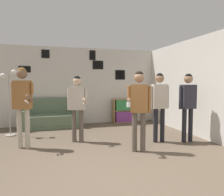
{
  "coord_description": "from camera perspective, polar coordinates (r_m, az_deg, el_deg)",
  "views": [
    {
      "loc": [
        -1.02,
        -3.01,
        1.47
      ],
      "look_at": [
        0.56,
        2.38,
        1.07
      ],
      "focal_mm": 35.0,
      "sensor_mm": 36.0,
      "label": 1
    }
  ],
  "objects": [
    {
      "name": "ground_plane",
      "position": [
        3.5,
        2.31,
        -20.78
      ],
      "size": [
        20.0,
        20.0,
        0.0
      ],
      "primitive_type": "plane",
      "color": "brown"
    },
    {
      "name": "floor_lamp",
      "position": [
        6.6,
        -25.31,
        1.83
      ],
      "size": [
        0.44,
        0.28,
        1.83
      ],
      "color": "#ADA89E",
      "rests_on": "ground_plane"
    },
    {
      "name": "couch",
      "position": [
        7.48,
        -15.52,
        -5.07
      ],
      "size": [
        1.78,
        0.8,
        0.96
      ],
      "color": "#5B7056",
      "rests_on": "ground_plane"
    },
    {
      "name": "person_spectator_far_right",
      "position": [
        5.68,
        19.22,
        -0.53
      ],
      "size": [
        0.5,
        0.21,
        1.69
      ],
      "color": "black",
      "rests_on": "ground_plane"
    },
    {
      "name": "person_watcher_holding_cup",
      "position": [
        4.63,
        7.05,
        -1.12
      ],
      "size": [
        0.58,
        0.38,
        1.71
      ],
      "color": "brown",
      "rests_on": "ground_plane"
    },
    {
      "name": "person_player_foreground_left",
      "position": [
        5.22,
        -22.34,
        -0.03
      ],
      "size": [
        0.48,
        0.57,
        1.81
      ],
      "color": "#B7AD99",
      "rests_on": "ground_plane"
    },
    {
      "name": "wall_right",
      "position": [
        6.65,
        19.67,
        2.75
      ],
      "size": [
        0.06,
        7.15,
        2.7
      ],
      "color": "beige",
      "rests_on": "ground_plane"
    },
    {
      "name": "bookshelf",
      "position": [
        8.11,
        3.31,
        -3.32
      ],
      "size": [
        0.88,
        0.3,
        0.88
      ],
      "color": "#A87F51",
      "rests_on": "ground_plane"
    },
    {
      "name": "person_player_foreground_center",
      "position": [
        5.43,
        -9.03,
        -0.98
      ],
      "size": [
        0.47,
        0.55,
        1.64
      ],
      "color": "brown",
      "rests_on": "ground_plane"
    },
    {
      "name": "bottle_on_floor",
      "position": [
        6.94,
        -20.99,
        -7.71
      ],
      "size": [
        0.06,
        0.06,
        0.24
      ],
      "color": "#3D6638",
      "rests_on": "ground_plane"
    },
    {
      "name": "wall_back",
      "position": [
        7.86,
        -8.83,
        3.14
      ],
      "size": [
        8.11,
        0.08,
        2.7
      ],
      "color": "beige",
      "rests_on": "ground_plane"
    },
    {
      "name": "person_spectator_near_bookshelf",
      "position": [
        5.48,
        12.27,
        -0.47
      ],
      "size": [
        0.5,
        0.23,
        1.7
      ],
      "color": "black",
      "rests_on": "ground_plane"
    }
  ]
}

